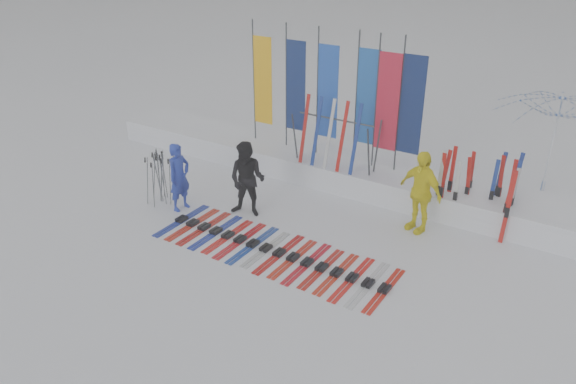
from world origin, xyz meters
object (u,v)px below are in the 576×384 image
Objects in this scene: person_blue at (179,177)px; ski_row at (272,251)px; person_yellow at (420,191)px; ski_rack at (335,135)px; person_black at (247,179)px; tent_canopy at (552,147)px.

person_blue reaches higher than ski_row.
person_yellow reaches higher than person_blue.
ski_rack is (2.42, 2.92, 0.59)m from person_blue.
person_yellow is 3.36m from ski_row.
person_blue is at bearing -137.47° from person_yellow.
ski_rack reaches higher than person_black.
person_black is 0.34× the size of ski_row.
tent_canopy is (6.95, 5.03, 0.53)m from person_blue.
person_yellow is 0.62× the size of tent_canopy.
person_yellow is at bearing 7.46° from person_black.
ski_row is at bearing -52.33° from person_black.
tent_canopy is 5.00m from ski_rack.
person_yellow is 0.36× the size of ski_row.
ski_rack is at bearing 97.01° from ski_row.
person_blue is 0.92× the size of person_black.
person_blue is 1.59m from person_black.
person_black is 3.75m from person_yellow.
tent_canopy is at bearing 24.57° from person_black.
person_black is 2.56m from ski_rack.
ski_rack reaches higher than person_blue.
person_black is at bearing -62.21° from person_blue.
person_blue is 2.97m from ski_row.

